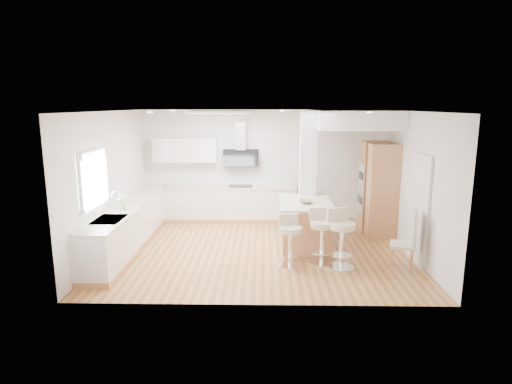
{
  "coord_description": "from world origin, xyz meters",
  "views": [
    {
      "loc": [
        0.1,
        -8.39,
        2.92
      ],
      "look_at": [
        -0.08,
        0.4,
        1.12
      ],
      "focal_mm": 30.0,
      "sensor_mm": 36.0,
      "label": 1
    }
  ],
  "objects_px": {
    "bar_stool_a": "(290,238)",
    "bar_stool_b": "(322,233)",
    "dining_chair": "(409,238)",
    "bar_stool_c": "(341,236)",
    "peninsula": "(305,224)"
  },
  "relations": [
    {
      "from": "peninsula",
      "to": "bar_stool_c",
      "type": "distance_m",
      "value": 1.29
    },
    {
      "from": "bar_stool_a",
      "to": "bar_stool_c",
      "type": "bearing_deg",
      "value": -15.85
    },
    {
      "from": "bar_stool_b",
      "to": "bar_stool_c",
      "type": "xyz_separation_m",
      "value": [
        0.33,
        -0.2,
        0.02
      ]
    },
    {
      "from": "peninsula",
      "to": "bar_stool_a",
      "type": "relative_size",
      "value": 1.67
    },
    {
      "from": "peninsula",
      "to": "bar_stool_a",
      "type": "xyz_separation_m",
      "value": [
        -0.37,
        -1.1,
        0.05
      ]
    },
    {
      "from": "bar_stool_b",
      "to": "bar_stool_a",
      "type": "bearing_deg",
      "value": -177.73
    },
    {
      "from": "dining_chair",
      "to": "bar_stool_c",
      "type": "bearing_deg",
      "value": -166.39
    },
    {
      "from": "peninsula",
      "to": "bar_stool_c",
      "type": "relative_size",
      "value": 1.48
    },
    {
      "from": "bar_stool_b",
      "to": "peninsula",
      "type": "bearing_deg",
      "value": 91.98
    },
    {
      "from": "bar_stool_a",
      "to": "bar_stool_b",
      "type": "relative_size",
      "value": 0.92
    },
    {
      "from": "bar_stool_a",
      "to": "bar_stool_c",
      "type": "relative_size",
      "value": 0.88
    },
    {
      "from": "bar_stool_b",
      "to": "dining_chair",
      "type": "height_order",
      "value": "dining_chair"
    },
    {
      "from": "bar_stool_a",
      "to": "dining_chair",
      "type": "distance_m",
      "value": 2.12
    },
    {
      "from": "bar_stool_a",
      "to": "bar_stool_b",
      "type": "xyz_separation_m",
      "value": [
        0.59,
        0.14,
        0.05
      ]
    },
    {
      "from": "bar_stool_b",
      "to": "bar_stool_c",
      "type": "height_order",
      "value": "bar_stool_c"
    }
  ]
}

